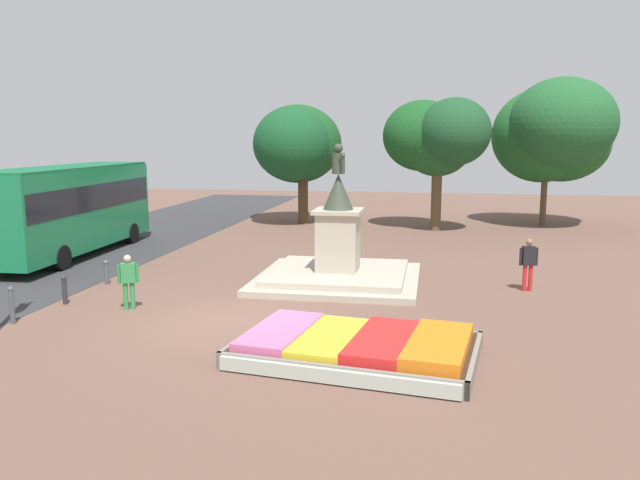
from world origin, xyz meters
The scene contains 12 objects.
ground_plane centered at (0.00, 0.00, 0.00)m, with size 78.35×78.35×0.00m, color brown.
flower_planter centered at (3.42, -2.14, 0.24)m, with size 5.46×3.93×0.58m.
statue_monument centered at (1.90, 4.89, 0.75)m, with size 5.22×5.22×4.48m.
city_bus centered at (-9.22, 7.51, 2.04)m, with size 2.71×9.72×3.56m.
pedestrian_near_planter centered at (-3.24, 0.58, 0.87)m, with size 0.52×0.37×1.52m.
pedestrian_crossing_plaza centered at (7.83, 4.72, 0.94)m, with size 0.56×0.29×1.63m.
kerb_bollard_mid_a centered at (-5.53, -1.19, 0.51)m, with size 0.14×0.14×0.97m.
kerb_bollard_mid_b centered at (-5.30, 0.76, 0.44)m, with size 0.15×0.15×0.83m.
kerb_bollard_north centered at (-5.39, 3.24, 0.42)m, with size 0.17×0.17×0.79m.
park_tree_far_left centered at (11.11, 20.11, 4.90)m, with size 6.23×6.62×7.71m.
park_tree_behind_statue centered at (-2.54, 18.57, 4.31)m, with size 4.89×5.78×6.46m.
park_tree_far_right centered at (4.97, 17.39, 4.71)m, with size 5.36×5.22×6.61m.
Camera 1 is at (4.87, -14.83, 4.67)m, focal length 35.00 mm.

